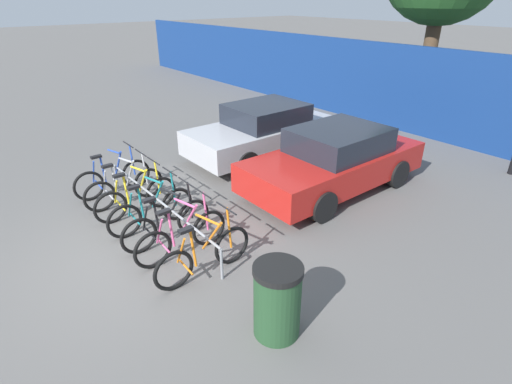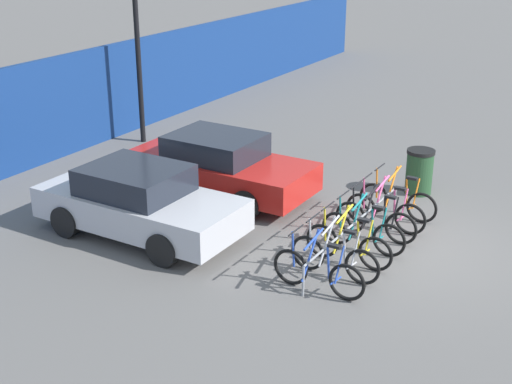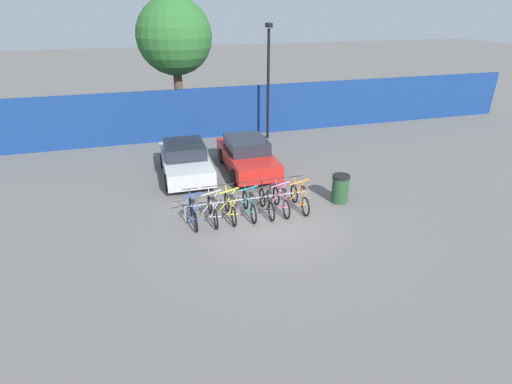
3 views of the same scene
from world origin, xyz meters
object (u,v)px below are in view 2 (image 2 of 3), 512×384
at_px(bicycle_yellow, 348,245).
at_px(bicycle_orange, 398,201).
at_px(bicycle_silver, 334,257).
at_px(car_red, 219,165).
at_px(lamp_post, 136,26).
at_px(bicycle_black, 375,220).
at_px(bicycle_blue, 318,272).
at_px(bike_rack, 355,225).
at_px(car_silver, 139,202).
at_px(bicycle_pink, 385,212).
at_px(bicycle_teal, 363,232).
at_px(trash_bin, 419,171).

bearing_deg(bicycle_yellow, bicycle_orange, 0.44).
xyz_separation_m(bicycle_silver, car_red, (2.22, 3.92, 0.31)).
bearing_deg(bicycle_silver, lamp_post, 56.99).
height_order(bicycle_silver, bicycle_black, same).
height_order(bicycle_blue, bicycle_black, same).
bearing_deg(bike_rack, bicycle_blue, -175.40).
height_order(car_silver, car_red, same).
relative_size(car_red, lamp_post, 0.75).
height_order(bike_rack, bicycle_orange, bicycle_orange).
bearing_deg(car_red, lamp_post, 61.40).
distance_m(bicycle_silver, bicycle_black, 1.86).
bearing_deg(car_silver, bicycle_black, -61.26).
relative_size(bike_rack, lamp_post, 0.75).
distance_m(bicycle_pink, lamp_post, 8.70).
xyz_separation_m(bike_rack, car_silver, (-1.58, 3.91, 0.20)).
bearing_deg(bicycle_silver, bicycle_teal, -3.95).
xyz_separation_m(lamp_post, trash_bin, (0.21, -7.88, -2.66)).
xyz_separation_m(bicycle_black, lamp_post, (2.57, 7.97, 2.80)).
height_order(bicycle_yellow, car_red, car_red).
bearing_deg(bicycle_silver, bicycle_yellow, -3.95).
bearing_deg(bicycle_blue, car_silver, 88.58).
distance_m(bicycle_pink, car_red, 3.94).
xyz_separation_m(bike_rack, bicycle_orange, (1.85, -0.15, -0.12)).
xyz_separation_m(bicycle_yellow, lamp_post, (3.84, 7.97, 2.80)).
xyz_separation_m(bicycle_black, car_silver, (-2.23, 4.06, 0.31)).
bearing_deg(bicycle_blue, bicycle_orange, 2.32).
xyz_separation_m(bicycle_teal, bicycle_pink, (1.13, 0.00, 0.00)).
distance_m(bicycle_yellow, trash_bin, 4.06).
relative_size(bike_rack, bicycle_silver, 2.48).
bearing_deg(bicycle_yellow, lamp_post, 64.70).
height_order(bike_rack, car_red, car_red).
bearing_deg(bicycle_blue, bike_rack, 6.93).
bearing_deg(trash_bin, bicycle_silver, -178.89).
bearing_deg(bicycle_silver, bicycle_blue, 176.05).
relative_size(bicycle_blue, bicycle_black, 1.00).
distance_m(lamp_post, trash_bin, 8.32).
xyz_separation_m(bicycle_blue, bicycle_yellow, (1.22, 0.00, 0.00)).
xyz_separation_m(bicycle_silver, bicycle_black, (1.86, 0.00, 0.00)).
distance_m(bicycle_black, car_silver, 4.64).
bearing_deg(lamp_post, bicycle_silver, -119.06).
height_order(bicycle_silver, bicycle_yellow, same).
relative_size(bike_rack, car_silver, 1.02).
xyz_separation_m(car_silver, car_red, (2.59, -0.14, 0.00)).
relative_size(bicycle_orange, lamp_post, 0.30).
bearing_deg(bicycle_pink, bicycle_black, -179.96).
distance_m(bicycle_blue, bicycle_silver, 0.63).
relative_size(bicycle_orange, car_red, 0.40).
relative_size(bicycle_blue, lamp_post, 0.30).
bearing_deg(bicycle_pink, bicycle_teal, -179.96).
distance_m(car_silver, lamp_post, 6.67).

